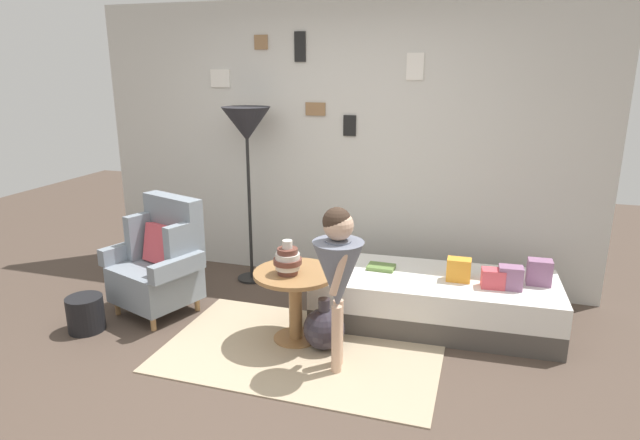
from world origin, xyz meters
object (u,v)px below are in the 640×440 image
(vase_striped, at_px, (288,260))
(daybed, at_px, (434,300))
(person_child, at_px, (338,268))
(armchair, at_px, (161,261))
(book_on_daybed, at_px, (381,267))
(magazine_basket, at_px, (86,314))
(side_table, at_px, (295,291))
(floor_lamp, at_px, (247,130))
(demijohn_near, at_px, (324,328))

(vase_striped, bearing_deg, daybed, 33.19)
(daybed, distance_m, person_child, 1.19)
(armchair, distance_m, book_on_daybed, 1.84)
(person_child, height_order, magazine_basket, person_child)
(vase_striped, height_order, magazine_basket, vase_striped)
(person_child, xyz_separation_m, magazine_basket, (-2.04, -0.05, -0.60))
(side_table, xyz_separation_m, vase_striped, (-0.04, -0.06, 0.26))
(daybed, distance_m, book_on_daybed, 0.50)
(vase_striped, bearing_deg, side_table, 56.78)
(daybed, xyz_separation_m, floor_lamp, (-1.79, 0.42, 1.26))
(armchair, distance_m, floor_lamp, 1.40)
(side_table, distance_m, vase_striped, 0.26)
(daybed, distance_m, magazine_basket, 2.77)
(side_table, xyz_separation_m, magazine_basket, (-1.63, -0.35, -0.26))
(floor_lamp, height_order, person_child, floor_lamp)
(person_child, height_order, demijohn_near, person_child)
(floor_lamp, distance_m, book_on_daybed, 1.74)
(vase_striped, relative_size, magazine_basket, 0.92)
(daybed, distance_m, side_table, 1.16)
(vase_striped, height_order, demijohn_near, vase_striped)
(side_table, bearing_deg, floor_lamp, 129.10)
(person_child, bearing_deg, side_table, 143.58)
(magazine_basket, bearing_deg, demijohn_near, 8.90)
(side_table, relative_size, demijohn_near, 1.57)
(daybed, relative_size, person_child, 1.68)
(book_on_daybed, relative_size, demijohn_near, 0.56)
(daybed, xyz_separation_m, book_on_daybed, (-0.45, 0.04, 0.22))
(armchair, xyz_separation_m, vase_striped, (1.22, -0.21, 0.22))
(person_child, bearing_deg, magazine_basket, -178.61)
(floor_lamp, bearing_deg, vase_striped, -53.60)
(daybed, bearing_deg, person_child, -121.55)
(side_table, bearing_deg, daybed, 31.86)
(side_table, bearing_deg, armchair, 172.85)
(daybed, relative_size, side_table, 3.12)
(daybed, relative_size, book_on_daybed, 8.79)
(magazine_basket, bearing_deg, side_table, 12.23)
(armchair, bearing_deg, magazine_basket, -126.24)
(person_child, height_order, book_on_daybed, person_child)
(armchair, bearing_deg, vase_striped, -9.89)
(side_table, height_order, magazine_basket, side_table)
(side_table, distance_m, person_child, 0.61)
(vase_striped, xyz_separation_m, book_on_daybed, (0.56, 0.70, -0.24))
(vase_striped, height_order, floor_lamp, floor_lamp)
(magazine_basket, bearing_deg, vase_striped, 10.59)
(daybed, height_order, person_child, person_child)
(side_table, distance_m, book_on_daybed, 0.83)
(floor_lamp, relative_size, demijohn_near, 4.22)
(person_child, xyz_separation_m, book_on_daybed, (0.11, 0.94, -0.32))
(daybed, height_order, side_table, side_table)
(daybed, height_order, book_on_daybed, book_on_daybed)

